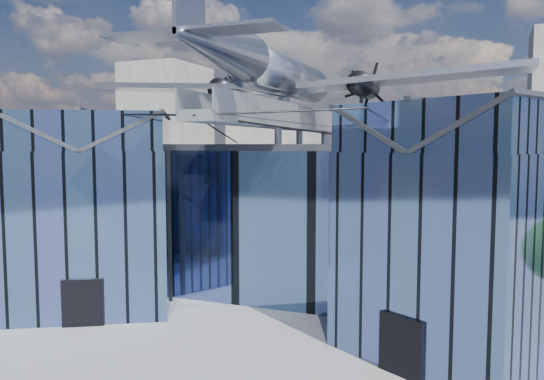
% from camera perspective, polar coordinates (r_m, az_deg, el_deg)
% --- Properties ---
extents(ground_plane, '(120.00, 120.00, 0.00)m').
position_cam_1_polar(ground_plane, '(30.81, -1.41, -13.77)').
color(ground_plane, gray).
extents(museum, '(32.88, 24.50, 17.60)m').
position_cam_1_polar(museum, '(34.89, 2.30, -2.23)').
color(museum, '#486093').
rests_on(museum, ground).
extents(bg_towers, '(77.00, 24.50, 26.00)m').
position_cam_1_polar(bg_towers, '(78.01, 14.27, 4.81)').
color(bg_towers, gray).
rests_on(bg_towers, ground).
extents(tree_side_w, '(3.43, 3.43, 4.98)m').
position_cam_1_polar(tree_side_w, '(43.58, -25.63, -4.16)').
color(tree_side_w, '#301E13').
rests_on(tree_side_w, ground).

